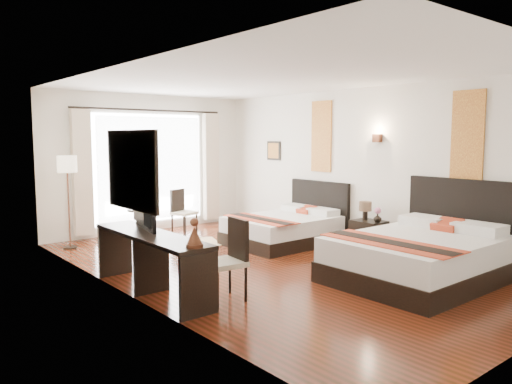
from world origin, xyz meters
TOP-DOWN VIEW (x-y plane):
  - floor at (0.00, 0.00)m, footprint 4.50×7.50m
  - ceiling at (0.00, 0.00)m, footprint 4.50×7.50m
  - wall_headboard at (2.25, 0.00)m, footprint 0.01×7.50m
  - wall_desk at (-2.25, 0.00)m, footprint 0.01×7.50m
  - wall_window at (0.00, 3.75)m, footprint 4.50×0.01m
  - window_glass at (0.00, 3.73)m, footprint 2.40×0.02m
  - sheer_curtain at (0.00, 3.67)m, footprint 2.30×0.02m
  - drape_left at (-1.45, 3.63)m, footprint 0.35×0.14m
  - drape_right at (1.45, 3.63)m, footprint 0.35×0.14m
  - art_panel_near at (2.23, -1.88)m, footprint 0.03×0.50m
  - art_panel_far at (2.23, 1.03)m, footprint 0.03×0.50m
  - wall_sconce at (2.19, -0.30)m, footprint 0.10×0.14m
  - mirror_frame at (-2.22, -0.08)m, footprint 0.04×1.25m
  - mirror_glass at (-2.19, -0.08)m, footprint 0.01×1.12m
  - bed_near at (1.14, -1.88)m, footprint 2.34×1.83m
  - bed_far at (1.33, 1.03)m, footprint 1.95×1.52m
  - nightstand at (2.02, -0.30)m, footprint 0.43×0.54m
  - table_lamp at (1.99, -0.24)m, footprint 0.22×0.22m
  - vase at (2.00, -0.50)m, footprint 0.17×0.17m
  - console_desk at (-1.99, -0.08)m, footprint 0.50×2.20m
  - television at (-1.97, 0.29)m, footprint 0.29×0.87m
  - bronze_figurine at (-1.99, -1.08)m, footprint 0.23×0.23m
  - desk_chair at (-1.43, -0.86)m, footprint 0.50×0.50m
  - floor_lamp at (-1.89, 3.12)m, footprint 0.33×0.33m
  - side_table at (-0.58, 3.03)m, footprint 0.51×0.51m
  - fruit_bowl at (-0.58, 3.05)m, footprint 0.24×0.24m
  - window_chair at (0.38, 3.05)m, footprint 0.51×0.51m
  - jute_rug at (-0.12, 2.18)m, footprint 1.39×1.17m

SIDE VIEW (x-z plane):
  - floor at x=0.00m, z-range -0.01..0.00m
  - jute_rug at x=-0.12m, z-range 0.00..0.01m
  - nightstand at x=2.02m, z-range 0.00..0.52m
  - window_chair at x=0.38m, z-range -0.17..0.71m
  - bed_far at x=1.33m, z-range -0.26..0.83m
  - side_table at x=-0.58m, z-range 0.00..0.59m
  - desk_chair at x=-1.43m, z-range -0.19..0.78m
  - bed_near at x=1.14m, z-range -0.32..1.00m
  - console_desk at x=-1.99m, z-range 0.00..0.76m
  - vase at x=2.00m, z-range 0.50..0.64m
  - fruit_bowl at x=-0.58m, z-range 0.59..0.64m
  - table_lamp at x=1.99m, z-range 0.56..0.90m
  - bronze_figurine at x=-1.99m, z-range 0.76..1.04m
  - television at x=-1.97m, z-range 0.76..1.25m
  - drape_left at x=-1.45m, z-range 0.10..2.46m
  - drape_right at x=1.45m, z-range 0.10..2.46m
  - sheer_curtain at x=0.00m, z-range 0.25..2.35m
  - window_glass at x=0.00m, z-range 0.20..2.40m
  - floor_lamp at x=-1.89m, z-range 0.56..2.18m
  - wall_headboard at x=2.25m, z-range 0.00..2.80m
  - wall_desk at x=-2.25m, z-range 0.00..2.80m
  - wall_window at x=0.00m, z-range 0.00..2.80m
  - mirror_frame at x=-2.22m, z-range 1.08..2.02m
  - mirror_glass at x=-2.19m, z-range 1.14..1.96m
  - wall_sconce at x=2.19m, z-range 1.85..1.99m
  - art_panel_near at x=2.23m, z-range 1.27..2.62m
  - art_panel_far at x=2.23m, z-range 1.27..2.62m
  - ceiling at x=0.00m, z-range 2.78..2.80m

